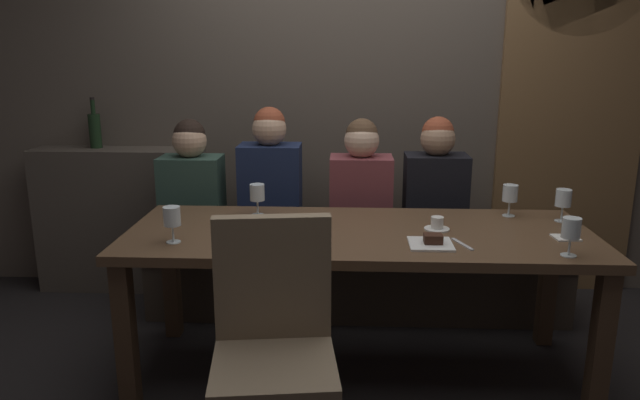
# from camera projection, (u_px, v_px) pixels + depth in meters

# --- Properties ---
(ground) EXTENTS (9.00, 9.00, 0.00)m
(ground) POSITION_uv_depth(u_px,v_px,m) (357.00, 370.00, 3.01)
(ground) COLOR black
(back_wall_tiled) EXTENTS (6.00, 0.12, 3.00)m
(back_wall_tiled) POSITION_uv_depth(u_px,v_px,m) (358.00, 61.00, 3.82)
(back_wall_tiled) COLOR brown
(back_wall_tiled) RESTS_ON ground
(arched_door) EXTENTS (0.90, 0.05, 2.55)m
(arched_door) POSITION_uv_depth(u_px,v_px,m) (574.00, 84.00, 3.72)
(arched_door) COLOR brown
(arched_door) RESTS_ON ground
(back_counter) EXTENTS (1.10, 0.28, 0.95)m
(back_counter) POSITION_uv_depth(u_px,v_px,m) (123.00, 219.00, 3.97)
(back_counter) COLOR #494138
(back_counter) RESTS_ON ground
(dining_table) EXTENTS (2.20, 0.84, 0.74)m
(dining_table) POSITION_uv_depth(u_px,v_px,m) (359.00, 248.00, 2.85)
(dining_table) COLOR #493422
(dining_table) RESTS_ON ground
(banquette_bench) EXTENTS (2.50, 0.44, 0.45)m
(banquette_bench) POSITION_uv_depth(u_px,v_px,m) (356.00, 277.00, 3.63)
(banquette_bench) COLOR #40352A
(banquette_bench) RESTS_ON ground
(chair_near_side) EXTENTS (0.49, 0.49, 0.98)m
(chair_near_side) POSITION_uv_depth(u_px,v_px,m) (274.00, 334.00, 2.19)
(chair_near_side) COLOR brown
(chair_near_side) RESTS_ON ground
(diner_redhead) EXTENTS (0.36, 0.24, 0.73)m
(diner_redhead) POSITION_uv_depth(u_px,v_px,m) (192.00, 185.00, 3.52)
(diner_redhead) COLOR #2D473D
(diner_redhead) RESTS_ON banquette_bench
(diner_bearded) EXTENTS (0.36, 0.24, 0.80)m
(diner_bearded) POSITION_uv_depth(u_px,v_px,m) (270.00, 179.00, 3.52)
(diner_bearded) COLOR #192342
(diner_bearded) RESTS_ON banquette_bench
(diner_far_end) EXTENTS (0.36, 0.24, 0.74)m
(diner_far_end) POSITION_uv_depth(u_px,v_px,m) (361.00, 186.00, 3.47)
(diner_far_end) COLOR brown
(diner_far_end) RESTS_ON banquette_bench
(diner_near_end) EXTENTS (0.36, 0.24, 0.75)m
(diner_near_end) POSITION_uv_depth(u_px,v_px,m) (436.00, 185.00, 3.47)
(diner_near_end) COLOR black
(diner_near_end) RESTS_ON banquette_bench
(wine_bottle_dark_red) EXTENTS (0.08, 0.08, 0.33)m
(wine_bottle_dark_red) POSITION_uv_depth(u_px,v_px,m) (95.00, 129.00, 3.85)
(wine_bottle_dark_red) COLOR black
(wine_bottle_dark_red) RESTS_ON back_counter
(wine_glass_center_back) EXTENTS (0.08, 0.08, 0.16)m
(wine_glass_center_back) POSITION_uv_depth(u_px,v_px,m) (510.00, 195.00, 3.04)
(wine_glass_center_back) COLOR silver
(wine_glass_center_back) RESTS_ON dining_table
(wine_glass_near_left) EXTENTS (0.08, 0.08, 0.16)m
(wine_glass_near_left) POSITION_uv_depth(u_px,v_px,m) (172.00, 218.00, 2.62)
(wine_glass_near_left) COLOR silver
(wine_glass_near_left) RESTS_ON dining_table
(wine_glass_far_right) EXTENTS (0.08, 0.08, 0.16)m
(wine_glass_far_right) POSITION_uv_depth(u_px,v_px,m) (571.00, 230.00, 2.45)
(wine_glass_far_right) COLOR silver
(wine_glass_far_right) RESTS_ON dining_table
(wine_glass_near_right) EXTENTS (0.08, 0.08, 0.16)m
(wine_glass_near_right) POSITION_uv_depth(u_px,v_px,m) (563.00, 199.00, 2.95)
(wine_glass_near_right) COLOR silver
(wine_glass_near_right) RESTS_ON dining_table
(wine_glass_center_front) EXTENTS (0.08, 0.08, 0.16)m
(wine_glass_center_front) POSITION_uv_depth(u_px,v_px,m) (257.00, 194.00, 3.06)
(wine_glass_center_front) COLOR silver
(wine_glass_center_front) RESTS_ON dining_table
(espresso_cup) EXTENTS (0.12, 0.12, 0.06)m
(espresso_cup) POSITION_uv_depth(u_px,v_px,m) (437.00, 224.00, 2.83)
(espresso_cup) COLOR white
(espresso_cup) RESTS_ON dining_table
(dessert_plate) EXTENTS (0.19, 0.19, 0.05)m
(dessert_plate) POSITION_uv_depth(u_px,v_px,m) (431.00, 242.00, 2.61)
(dessert_plate) COLOR white
(dessert_plate) RESTS_ON dining_table
(fork_on_table) EXTENTS (0.07, 0.17, 0.01)m
(fork_on_table) POSITION_uv_depth(u_px,v_px,m) (462.00, 244.00, 2.62)
(fork_on_table) COLOR silver
(fork_on_table) RESTS_ON dining_table
(folded_napkin) EXTENTS (0.12, 0.11, 0.01)m
(folded_napkin) POSITION_uv_depth(u_px,v_px,m) (566.00, 238.00, 2.70)
(folded_napkin) COLOR silver
(folded_napkin) RESTS_ON dining_table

